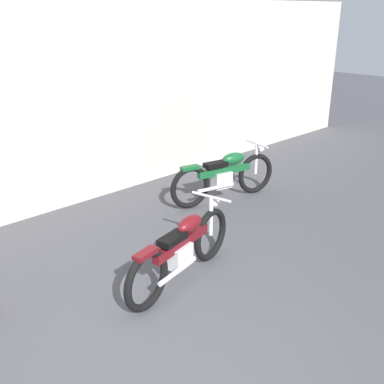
# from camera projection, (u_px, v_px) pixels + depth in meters

# --- Properties ---
(ground_plane) EXTENTS (40.00, 40.00, 0.00)m
(ground_plane) POSITION_uv_depth(u_px,v_px,m) (183.00, 367.00, 4.10)
(ground_plane) COLOR #47474C
(motorcycle_maroon) EXTENTS (1.92, 0.67, 0.88)m
(motorcycle_maroon) POSITION_uv_depth(u_px,v_px,m) (183.00, 249.00, 5.25)
(motorcycle_maroon) COLOR black
(motorcycle_maroon) RESTS_ON ground_plane
(motorcycle_green) EXTENTS (1.98, 0.69, 0.90)m
(motorcycle_green) POSITION_uv_depth(u_px,v_px,m) (225.00, 175.00, 7.55)
(motorcycle_green) COLOR black
(motorcycle_green) RESTS_ON ground_plane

